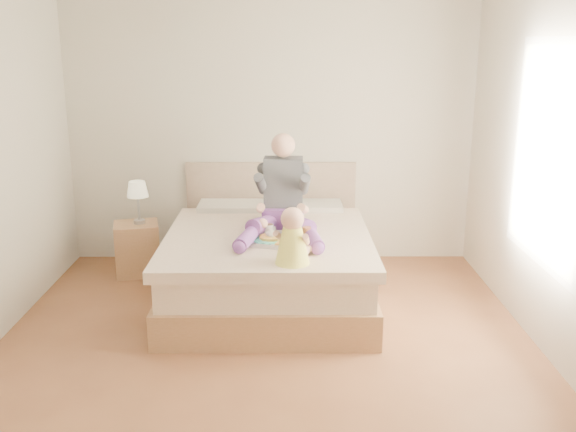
{
  "coord_description": "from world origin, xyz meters",
  "views": [
    {
      "loc": [
        0.15,
        -4.23,
        2.16
      ],
      "look_at": [
        0.17,
        0.89,
        0.77
      ],
      "focal_mm": 40.0,
      "sensor_mm": 36.0,
      "label": 1
    }
  ],
  "objects_px": {
    "bed": "(269,260)",
    "baby": "(293,240)",
    "adult": "(282,202)",
    "tray": "(282,239)",
    "nightstand": "(137,249)"
  },
  "relations": [
    {
      "from": "adult",
      "to": "baby",
      "type": "relative_size",
      "value": 2.4
    },
    {
      "from": "bed",
      "to": "baby",
      "type": "distance_m",
      "value": 1.04
    },
    {
      "from": "adult",
      "to": "nightstand",
      "type": "bearing_deg",
      "value": 159.74
    },
    {
      "from": "tray",
      "to": "baby",
      "type": "distance_m",
      "value": 0.51
    },
    {
      "from": "nightstand",
      "to": "tray",
      "type": "distance_m",
      "value": 1.73
    },
    {
      "from": "tray",
      "to": "baby",
      "type": "bearing_deg",
      "value": -65.38
    },
    {
      "from": "nightstand",
      "to": "tray",
      "type": "relative_size",
      "value": 0.91
    },
    {
      "from": "nightstand",
      "to": "adult",
      "type": "relative_size",
      "value": 0.5
    },
    {
      "from": "bed",
      "to": "adult",
      "type": "distance_m",
      "value": 0.55
    },
    {
      "from": "nightstand",
      "to": "adult",
      "type": "xyz_separation_m",
      "value": [
        1.39,
        -0.58,
        0.6
      ]
    },
    {
      "from": "nightstand",
      "to": "bed",
      "type": "bearing_deg",
      "value": -35.67
    },
    {
      "from": "bed",
      "to": "adult",
      "type": "relative_size",
      "value": 2.17
    },
    {
      "from": "bed",
      "to": "baby",
      "type": "bearing_deg",
      "value": -77.66
    },
    {
      "from": "adult",
      "to": "tray",
      "type": "xyz_separation_m",
      "value": [
        -0.0,
        -0.37,
        -0.21
      ]
    },
    {
      "from": "bed",
      "to": "tray",
      "type": "height_order",
      "value": "bed"
    }
  ]
}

